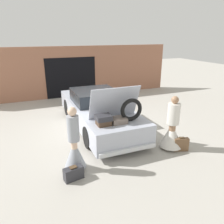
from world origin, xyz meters
TOP-DOWN VIEW (x-y plane):
  - ground_plane at (0.00, 0.00)m, footprint 40.00×40.00m
  - garage_wall_back at (0.00, 4.65)m, footprint 12.00×0.14m
  - car at (-0.00, -0.00)m, footprint 1.91×5.36m
  - person_left at (-1.52, -2.60)m, footprint 0.57×0.57m
  - person_right at (1.52, -2.60)m, footprint 0.71×0.71m
  - suitcase_beside_left_person at (-1.66, -3.01)m, footprint 0.51×0.30m
  - suitcase_beside_right_person at (1.71, -2.85)m, footprint 0.47×0.29m

SIDE VIEW (x-z plane):
  - ground_plane at x=0.00m, z-range 0.00..0.00m
  - suitcase_beside_left_person at x=-1.66m, z-range -0.01..0.34m
  - suitcase_beside_right_person at x=1.71m, z-range -0.01..0.43m
  - person_right at x=1.52m, z-range -0.25..1.44m
  - car at x=0.00m, z-range -0.34..1.58m
  - person_left at x=-1.52m, z-range -0.24..1.50m
  - garage_wall_back at x=0.00m, z-range -0.01..2.79m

